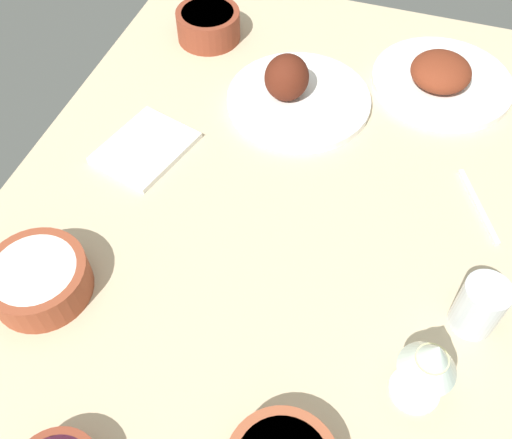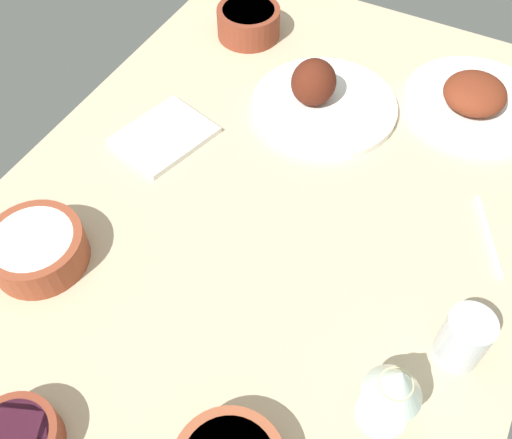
{
  "view_description": "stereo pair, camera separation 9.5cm",
  "coord_description": "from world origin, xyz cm",
  "px_view_note": "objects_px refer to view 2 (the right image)",
  "views": [
    {
      "loc": [
        54.33,
        17.94,
        81.36
      ],
      "look_at": [
        0.0,
        0.0,
        6.0
      ],
      "focal_mm": 40.64,
      "sensor_mm": 36.0,
      "label": 1
    },
    {
      "loc": [
        50.63,
        26.64,
        81.36
      ],
      "look_at": [
        0.0,
        0.0,
        6.0
      ],
      "focal_mm": 40.64,
      "sensor_mm": 36.0,
      "label": 2
    }
  ],
  "objects_px": {
    "bowl_cream": "(37,248)",
    "folded_napkin": "(164,136)",
    "plate_far_side": "(321,98)",
    "fork_loose": "(488,236)",
    "wine_glass": "(395,386)",
    "bowl_sauce": "(249,21)",
    "plate_center_main": "(476,100)",
    "water_tumbler": "(464,338)"
  },
  "relations": [
    {
      "from": "plate_far_side",
      "to": "water_tumbler",
      "type": "height_order",
      "value": "plate_far_side"
    },
    {
      "from": "fork_loose",
      "to": "bowl_sauce",
      "type": "bearing_deg",
      "value": -144.02
    },
    {
      "from": "wine_glass",
      "to": "water_tumbler",
      "type": "bearing_deg",
      "value": 154.6
    },
    {
      "from": "plate_far_side",
      "to": "bowl_cream",
      "type": "bearing_deg",
      "value": -24.84
    },
    {
      "from": "water_tumbler",
      "to": "fork_loose",
      "type": "bearing_deg",
      "value": -177.48
    },
    {
      "from": "bowl_sauce",
      "to": "wine_glass",
      "type": "relative_size",
      "value": 0.98
    },
    {
      "from": "water_tumbler",
      "to": "fork_loose",
      "type": "relative_size",
      "value": 0.57
    },
    {
      "from": "plate_far_side",
      "to": "fork_loose",
      "type": "distance_m",
      "value": 0.4
    },
    {
      "from": "fork_loose",
      "to": "plate_far_side",
      "type": "bearing_deg",
      "value": -140.61
    },
    {
      "from": "plate_far_side",
      "to": "plate_center_main",
      "type": "height_order",
      "value": "plate_far_side"
    },
    {
      "from": "water_tumbler",
      "to": "wine_glass",
      "type": "bearing_deg",
      "value": -25.4
    },
    {
      "from": "plate_center_main",
      "to": "bowl_cream",
      "type": "bearing_deg",
      "value": -37.5
    },
    {
      "from": "bowl_sauce",
      "to": "fork_loose",
      "type": "xyz_separation_m",
      "value": [
        0.3,
        0.61,
        -0.03
      ]
    },
    {
      "from": "plate_far_side",
      "to": "wine_glass",
      "type": "relative_size",
      "value": 2.02
    },
    {
      "from": "bowl_cream",
      "to": "bowl_sauce",
      "type": "distance_m",
      "value": 0.68
    },
    {
      "from": "fork_loose",
      "to": "wine_glass",
      "type": "bearing_deg",
      "value": -35.9
    },
    {
      "from": "plate_center_main",
      "to": "folded_napkin",
      "type": "height_order",
      "value": "plate_center_main"
    },
    {
      "from": "plate_far_side",
      "to": "wine_glass",
      "type": "bearing_deg",
      "value": 31.78
    },
    {
      "from": "bowl_cream",
      "to": "wine_glass",
      "type": "distance_m",
      "value": 0.57
    },
    {
      "from": "bowl_cream",
      "to": "water_tumbler",
      "type": "height_order",
      "value": "water_tumbler"
    },
    {
      "from": "plate_center_main",
      "to": "folded_napkin",
      "type": "relative_size",
      "value": 1.68
    },
    {
      "from": "bowl_cream",
      "to": "folded_napkin",
      "type": "bearing_deg",
      "value": 175.86
    },
    {
      "from": "bowl_sauce",
      "to": "fork_loose",
      "type": "bearing_deg",
      "value": 63.42
    },
    {
      "from": "bowl_cream",
      "to": "fork_loose",
      "type": "height_order",
      "value": "bowl_cream"
    },
    {
      "from": "bowl_sauce",
      "to": "fork_loose",
      "type": "distance_m",
      "value": 0.68
    },
    {
      "from": "plate_center_main",
      "to": "bowl_sauce",
      "type": "bearing_deg",
      "value": -90.9
    },
    {
      "from": "bowl_cream",
      "to": "wine_glass",
      "type": "relative_size",
      "value": 1.09
    },
    {
      "from": "bowl_cream",
      "to": "plate_center_main",
      "type": "bearing_deg",
      "value": 142.5
    },
    {
      "from": "plate_far_side",
      "to": "fork_loose",
      "type": "height_order",
      "value": "plate_far_side"
    },
    {
      "from": "plate_far_side",
      "to": "bowl_cream",
      "type": "height_order",
      "value": "plate_far_side"
    },
    {
      "from": "plate_far_side",
      "to": "fork_loose",
      "type": "relative_size",
      "value": 1.75
    },
    {
      "from": "plate_center_main",
      "to": "folded_napkin",
      "type": "distance_m",
      "value": 0.6
    },
    {
      "from": "plate_center_main",
      "to": "bowl_sauce",
      "type": "relative_size",
      "value": 2.06
    },
    {
      "from": "bowl_cream",
      "to": "wine_glass",
      "type": "height_order",
      "value": "wine_glass"
    },
    {
      "from": "bowl_cream",
      "to": "water_tumbler",
      "type": "xyz_separation_m",
      "value": [
        -0.15,
        0.63,
        0.01
      ]
    },
    {
      "from": "bowl_sauce",
      "to": "wine_glass",
      "type": "distance_m",
      "value": 0.86
    },
    {
      "from": "wine_glass",
      "to": "fork_loose",
      "type": "relative_size",
      "value": 0.87
    },
    {
      "from": "plate_far_side",
      "to": "wine_glass",
      "type": "height_order",
      "value": "wine_glass"
    },
    {
      "from": "folded_napkin",
      "to": "fork_loose",
      "type": "height_order",
      "value": "folded_napkin"
    },
    {
      "from": "folded_napkin",
      "to": "plate_far_side",
      "type": "bearing_deg",
      "value": 133.62
    },
    {
      "from": "plate_center_main",
      "to": "folded_napkin",
      "type": "xyz_separation_m",
      "value": [
        0.35,
        -0.49,
        -0.02
      ]
    },
    {
      "from": "water_tumbler",
      "to": "bowl_cream",
      "type": "bearing_deg",
      "value": -76.56
    }
  ]
}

